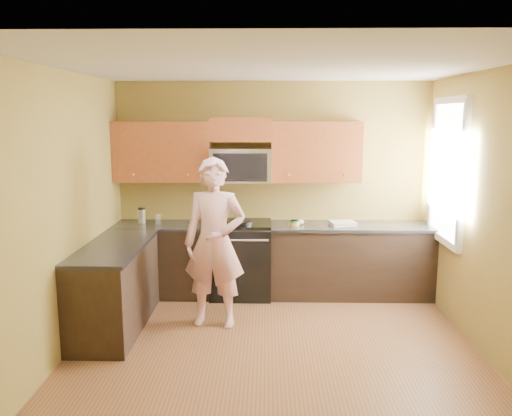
{
  "coord_description": "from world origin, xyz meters",
  "views": [
    {
      "loc": [
        -0.07,
        -4.74,
        2.27
      ],
      "look_at": [
        -0.2,
        1.3,
        1.2
      ],
      "focal_mm": 36.67,
      "sensor_mm": 36.0,
      "label": 1
    }
  ],
  "objects_px": {
    "microwave": "(241,182)",
    "woman": "(215,243)",
    "stove": "(241,259)",
    "travel_mug": "(142,223)",
    "frying_pan": "(243,225)",
    "butter_tub": "(295,226)"
  },
  "relations": [
    {
      "from": "frying_pan",
      "to": "travel_mug",
      "type": "relative_size",
      "value": 2.1
    },
    {
      "from": "woman",
      "to": "travel_mug",
      "type": "relative_size",
      "value": 9.28
    },
    {
      "from": "microwave",
      "to": "woman",
      "type": "xyz_separation_m",
      "value": [
        -0.23,
        -1.08,
        -0.53
      ]
    },
    {
      "from": "woman",
      "to": "frying_pan",
      "type": "relative_size",
      "value": 4.42
    },
    {
      "from": "frying_pan",
      "to": "butter_tub",
      "type": "relative_size",
      "value": 3.48
    },
    {
      "from": "stove",
      "to": "woman",
      "type": "bearing_deg",
      "value": -103.65
    },
    {
      "from": "stove",
      "to": "microwave",
      "type": "bearing_deg",
      "value": 90.0
    },
    {
      "from": "butter_tub",
      "to": "travel_mug",
      "type": "bearing_deg",
      "value": 176.4
    },
    {
      "from": "butter_tub",
      "to": "microwave",
      "type": "bearing_deg",
      "value": 166.47
    },
    {
      "from": "stove",
      "to": "microwave",
      "type": "distance_m",
      "value": 0.98
    },
    {
      "from": "butter_tub",
      "to": "travel_mug",
      "type": "height_order",
      "value": "travel_mug"
    },
    {
      "from": "stove",
      "to": "travel_mug",
      "type": "distance_m",
      "value": 1.34
    },
    {
      "from": "stove",
      "to": "travel_mug",
      "type": "height_order",
      "value": "travel_mug"
    },
    {
      "from": "frying_pan",
      "to": "travel_mug",
      "type": "bearing_deg",
      "value": 161.64
    },
    {
      "from": "frying_pan",
      "to": "butter_tub",
      "type": "height_order",
      "value": "frying_pan"
    },
    {
      "from": "woman",
      "to": "travel_mug",
      "type": "xyz_separation_m",
      "value": [
        -1.03,
        1.04,
        0.0
      ]
    },
    {
      "from": "travel_mug",
      "to": "microwave",
      "type": "bearing_deg",
      "value": 1.85
    },
    {
      "from": "stove",
      "to": "microwave",
      "type": "relative_size",
      "value": 1.25
    },
    {
      "from": "woman",
      "to": "travel_mug",
      "type": "height_order",
      "value": "woman"
    },
    {
      "from": "stove",
      "to": "woman",
      "type": "height_order",
      "value": "woman"
    },
    {
      "from": "microwave",
      "to": "travel_mug",
      "type": "distance_m",
      "value": 1.37
    },
    {
      "from": "woman",
      "to": "butter_tub",
      "type": "height_order",
      "value": "woman"
    }
  ]
}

